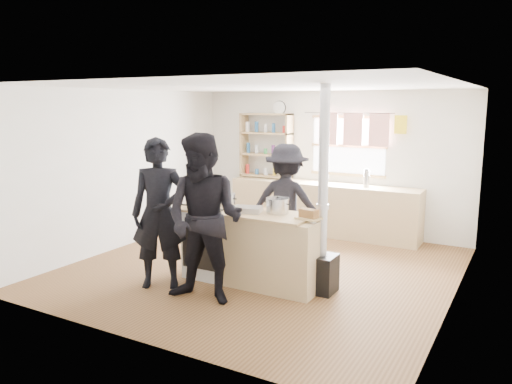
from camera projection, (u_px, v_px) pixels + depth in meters
ground at (262, 269)px, 6.98m from camera, size 5.00×5.00×0.01m
back_counter at (322, 208)px, 8.81m from camera, size 3.40×0.55×0.90m
shelving_unit at (266, 145)px, 9.31m from camera, size 1.00×0.28×1.20m
thermos at (366, 178)px, 8.33m from camera, size 0.10×0.10×0.28m
cooking_island at (252, 247)px, 6.36m from camera, size 1.97×0.64×0.93m
skillet_greens at (198, 206)px, 6.51m from camera, size 0.30×0.30×0.05m
roast_tray at (248, 209)px, 6.26m from camera, size 0.40×0.33×0.07m
stockpot_stove at (227, 200)px, 6.63m from camera, size 0.24×0.24×0.19m
stockpot_counter at (278, 206)px, 6.20m from camera, size 0.29×0.29×0.21m
bread_board at (309, 215)px, 5.88m from camera, size 0.32×0.26×0.12m
flue_heater at (322, 240)px, 6.01m from camera, size 0.35×0.35×2.50m
person_near_left at (159, 213)px, 6.16m from camera, size 0.82×0.73×1.88m
person_near_right at (205, 219)px, 5.66m from camera, size 1.05×0.87×1.96m
person_far at (286, 203)px, 7.18m from camera, size 1.20×0.80×1.72m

